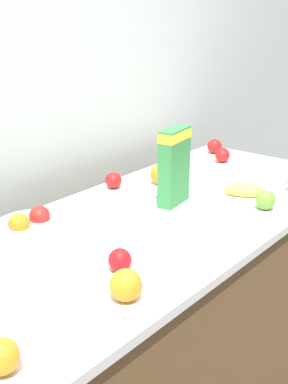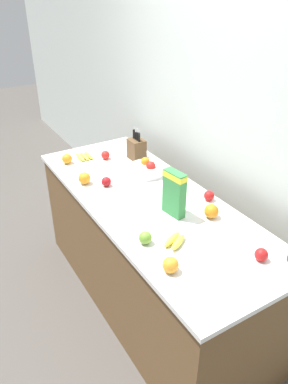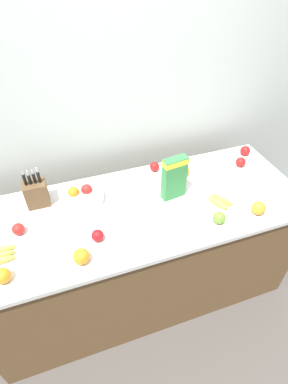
# 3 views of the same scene
# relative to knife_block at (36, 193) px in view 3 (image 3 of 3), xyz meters

# --- Properties ---
(ground_plane) EXTENTS (14.00, 14.00, 0.00)m
(ground_plane) POSITION_rel_knife_block_xyz_m (0.59, -0.24, -0.98)
(ground_plane) COLOR #514C47
(wall_back) EXTENTS (9.00, 0.06, 2.60)m
(wall_back) POSITION_rel_knife_block_xyz_m (0.59, 0.37, 0.32)
(wall_back) COLOR silver
(wall_back) RESTS_ON ground_plane
(counter) EXTENTS (2.08, 0.80, 0.89)m
(counter) POSITION_rel_knife_block_xyz_m (0.59, -0.24, -0.53)
(counter) COLOR brown
(counter) RESTS_ON ground_plane
(knife_block) EXTENTS (0.13, 0.11, 0.27)m
(knife_block) POSITION_rel_knife_block_xyz_m (0.00, 0.00, 0.00)
(knife_block) COLOR brown
(knife_block) RESTS_ON counter
(cereal_box) EXTENTS (0.16, 0.08, 0.29)m
(cereal_box) POSITION_rel_knife_block_xyz_m (0.81, -0.21, 0.07)
(cereal_box) COLOR #338442
(cereal_box) RESTS_ON counter
(fruit_bowl) EXTENTS (0.26, 0.26, 0.11)m
(fruit_bowl) POSITION_rel_knife_block_xyz_m (0.26, -0.06, -0.05)
(fruit_bowl) COLOR silver
(fruit_bowl) RESTS_ON counter
(banana_bunch_left) EXTENTS (0.14, 0.17, 0.04)m
(banana_bunch_left) POSITION_rel_knife_block_xyz_m (1.06, -0.37, -0.07)
(banana_bunch_left) COLOR yellow
(banana_bunch_left) RESTS_ON counter
(banana_bunch_right) EXTENTS (0.16, 0.11, 0.03)m
(banana_bunch_right) POSITION_rel_knife_block_xyz_m (-0.22, -0.36, -0.07)
(banana_bunch_right) COLOR yellow
(banana_bunch_right) RESTS_ON counter
(apple_front) EXTENTS (0.07, 0.07, 0.07)m
(apple_front) POSITION_rel_knife_block_xyz_m (0.97, -0.51, -0.05)
(apple_front) COLOR #6B9E33
(apple_front) RESTS_ON counter
(apple_by_knife_block) EXTENTS (0.07, 0.07, 0.07)m
(apple_by_knife_block) POSITION_rel_knife_block_xyz_m (0.28, -0.41, -0.05)
(apple_by_knife_block) COLOR #A31419
(apple_by_knife_block) RESTS_ON counter
(apple_near_bananas) EXTENTS (0.07, 0.07, 0.07)m
(apple_near_bananas) POSITION_rel_knife_block_xyz_m (0.80, 0.08, -0.05)
(apple_near_bananas) COLOR red
(apple_near_bananas) RESTS_ON counter
(apple_rightmost) EXTENTS (0.07, 0.07, 0.07)m
(apple_rightmost) POSITION_rel_knife_block_xyz_m (-0.12, -0.22, -0.05)
(apple_rightmost) COLOR red
(apple_rightmost) RESTS_ON counter
(apple_middle) EXTENTS (0.07, 0.07, 0.07)m
(apple_middle) POSITION_rel_knife_block_xyz_m (1.40, -0.07, -0.05)
(apple_middle) COLOR red
(apple_middle) RESTS_ON counter
(apple_rear) EXTENTS (0.07, 0.07, 0.07)m
(apple_rear) POSITION_rel_knife_block_xyz_m (1.51, 0.04, -0.05)
(apple_rear) COLOR red
(apple_rear) RESTS_ON counter
(orange_front_center) EXTENTS (0.09, 0.09, 0.09)m
(orange_front_center) POSITION_rel_knife_block_xyz_m (0.96, -0.04, -0.04)
(orange_front_center) COLOR orange
(orange_front_center) RESTS_ON counter
(orange_mid_right) EXTENTS (0.09, 0.09, 0.09)m
(orange_mid_right) POSITION_rel_knife_block_xyz_m (0.17, -0.52, -0.04)
(orange_mid_right) COLOR orange
(orange_mid_right) RESTS_ON counter
(orange_mid_left) EXTENTS (0.08, 0.08, 0.08)m
(orange_mid_left) POSITION_rel_knife_block_xyz_m (1.23, -0.52, -0.04)
(orange_mid_left) COLOR orange
(orange_mid_left) RESTS_ON counter
(orange_back_center) EXTENTS (0.08, 0.08, 0.08)m
(orange_back_center) POSITION_rel_knife_block_xyz_m (-0.20, -0.51, -0.05)
(orange_back_center) COLOR orange
(orange_back_center) RESTS_ON counter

